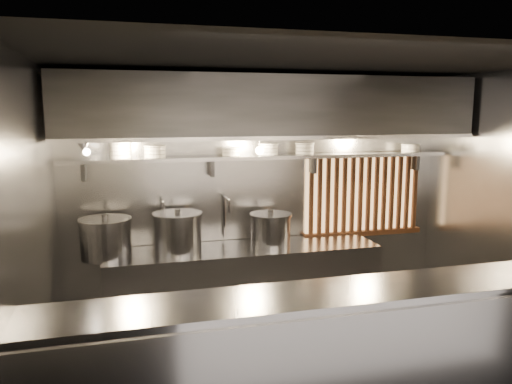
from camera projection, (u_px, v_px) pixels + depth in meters
name	position (u px, v px, depth m)	size (l,w,h in m)	color
floor	(304.00, 371.00, 4.63)	(4.50, 4.50, 0.00)	black
ceiling	(309.00, 61.00, 4.19)	(4.50, 4.50, 0.00)	black
wall_back	(261.00, 196.00, 5.84)	(4.50, 4.50, 0.00)	gray
wall_left	(32.00, 240.00, 3.84)	(3.00, 3.00, 0.00)	gray
serving_counter	(351.00, 363.00, 3.63)	(4.50, 0.56, 1.13)	#A1A1A6
cooking_bench	(244.00, 287.00, 5.56)	(3.00, 0.70, 0.90)	#A1A1A6
bowl_shelf	(265.00, 157.00, 5.60)	(4.40, 0.34, 0.04)	#A1A1A6
exhaust_hood	(271.00, 108.00, 5.30)	(4.40, 0.81, 0.65)	#2D2D30
wood_screen	(364.00, 194.00, 6.13)	(1.56, 0.09, 1.04)	#E9AF68
faucet_left	(163.00, 211.00, 5.44)	(0.04, 0.30, 0.50)	silver
faucet_right	(226.00, 208.00, 5.62)	(0.04, 0.30, 0.50)	silver
heat_lamp	(83.00, 146.00, 4.63)	(0.25, 0.35, 0.20)	#A1A1A6
pendant_bulb	(260.00, 150.00, 5.44)	(0.09, 0.09, 0.19)	#2D2D30
stock_pot_left	(106.00, 238.00, 5.09)	(0.67, 0.67, 0.45)	#A1A1A6
stock_pot_mid	(178.00, 232.00, 5.29)	(0.62, 0.62, 0.47)	#A1A1A6
stock_pot_right	(271.00, 229.00, 5.57)	(0.60, 0.60, 0.40)	#A1A1A6
bowl_stack_0	(121.00, 150.00, 5.18)	(0.23, 0.23, 0.17)	silver
bowl_stack_1	(155.00, 151.00, 5.27)	(0.24, 0.24, 0.13)	silver
bowl_stack_2	(231.00, 152.00, 5.49)	(0.21, 0.21, 0.09)	silver
bowl_stack_3	(268.00, 149.00, 5.59)	(0.23, 0.23, 0.13)	silver
bowl_stack_4	(305.00, 148.00, 5.70)	(0.22, 0.22, 0.13)	silver
bowl_stack_5	(410.00, 148.00, 6.05)	(0.23, 0.23, 0.09)	silver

